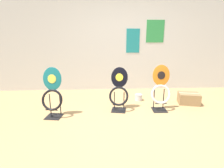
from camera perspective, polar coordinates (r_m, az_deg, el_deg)
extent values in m
plane|color=tan|center=(2.95, 8.60, -14.14)|extent=(14.00, 14.00, 0.00)
cube|color=silver|center=(4.80, 3.77, 13.49)|extent=(8.00, 0.06, 2.60)
cube|color=#2D8E47|center=(4.94, 13.94, 16.36)|extent=(0.47, 0.01, 0.57)
cube|color=teal|center=(4.80, 6.86, 13.83)|extent=(0.35, 0.01, 0.62)
cube|color=black|center=(3.57, 2.18, -8.49)|extent=(0.33, 0.33, 0.01)
cylinder|color=black|center=(3.60, 0.79, -5.23)|extent=(0.02, 0.02, 0.35)
cylinder|color=black|center=(3.58, 3.92, -5.36)|extent=(0.02, 0.02, 0.35)
cylinder|color=black|center=(3.44, 2.08, -6.81)|extent=(0.22, 0.06, 0.02)
torus|color=black|center=(3.44, 2.19, -3.97)|extent=(0.41, 0.26, 0.37)
ellipsoid|color=black|center=(3.46, 2.44, 2.20)|extent=(0.35, 0.18, 0.40)
ellipsoid|color=yellow|center=(3.44, 2.42, 2.21)|extent=(0.15, 0.07, 0.15)
sphere|color=silver|center=(3.47, 0.83, -1.09)|extent=(0.02, 0.02, 0.02)
sphere|color=silver|center=(3.45, 3.84, -1.20)|extent=(0.02, 0.02, 0.02)
cube|color=black|center=(3.70, 15.17, -8.16)|extent=(0.29, 0.29, 0.01)
cylinder|color=black|center=(3.68, 13.54, -4.67)|extent=(0.02, 0.02, 0.41)
cylinder|color=black|center=(3.73, 16.47, -4.59)|extent=(0.02, 0.02, 0.41)
cylinder|color=black|center=(3.57, 15.68, -6.15)|extent=(0.22, 0.03, 0.02)
torus|color=silver|center=(3.56, 15.63, -3.27)|extent=(0.39, 0.16, 0.38)
ellipsoid|color=orange|center=(3.53, 15.75, 2.75)|extent=(0.34, 0.08, 0.41)
ellipsoid|color=black|center=(3.52, 15.82, 2.73)|extent=(0.15, 0.03, 0.16)
sphere|color=silver|center=(3.53, 14.17, -0.54)|extent=(0.02, 0.02, 0.02)
sphere|color=silver|center=(3.59, 17.03, -0.52)|extent=(0.02, 0.02, 0.02)
cube|color=black|center=(3.47, -18.37, -10.03)|extent=(0.32, 0.32, 0.01)
cylinder|color=black|center=(3.51, -19.53, -6.23)|extent=(0.02, 0.02, 0.40)
cylinder|color=black|center=(3.43, -16.54, -6.45)|extent=(0.02, 0.02, 0.40)
cylinder|color=black|center=(3.34, -19.12, -8.00)|extent=(0.22, 0.05, 0.02)
torus|color=black|center=(3.33, -18.98, -4.96)|extent=(0.41, 0.22, 0.38)
ellipsoid|color=#197075|center=(3.30, -18.95, 1.63)|extent=(0.35, 0.13, 0.42)
ellipsoid|color=#EADB4C|center=(3.28, -19.06, 1.60)|extent=(0.16, 0.05, 0.16)
sphere|color=silver|center=(3.36, -20.32, -1.92)|extent=(0.02, 0.02, 0.02)
sphere|color=silver|center=(3.29, -17.34, -2.04)|extent=(0.02, 0.02, 0.02)
cylinder|color=silver|center=(4.12, 8.67, -4.31)|extent=(0.16, 0.16, 0.15)
torus|color=silver|center=(4.10, 8.71, -3.41)|extent=(0.17, 0.17, 0.01)
cylinder|color=#B2B2B7|center=(4.10, 8.71, -3.31)|extent=(0.14, 0.14, 0.00)
cube|color=#93754C|center=(4.23, 23.74, -4.31)|extent=(0.50, 0.43, 0.24)
cube|color=#B7AD89|center=(4.20, 23.92, -2.75)|extent=(0.42, 0.13, 0.00)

